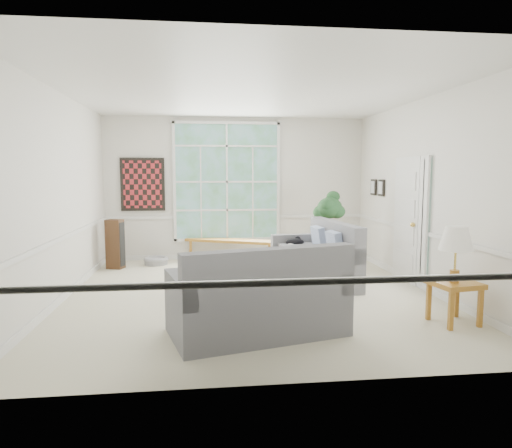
{
  "coord_description": "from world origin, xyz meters",
  "views": [
    {
      "loc": [
        -0.71,
        -6.74,
        1.83
      ],
      "look_at": [
        0.1,
        0.2,
        1.05
      ],
      "focal_mm": 32.0,
      "sensor_mm": 36.0,
      "label": 1
    }
  ],
  "objects_px": {
    "loveseat_front": "(257,288)",
    "coffee_table": "(217,276)",
    "loveseat_right": "(314,253)",
    "side_table": "(454,302)",
    "end_table": "(331,253)"
  },
  "relations": [
    {
      "from": "loveseat_front",
      "to": "end_table",
      "type": "distance_m",
      "value": 3.84
    },
    {
      "from": "loveseat_right",
      "to": "side_table",
      "type": "bearing_deg",
      "value": -68.59
    },
    {
      "from": "coffee_table",
      "to": "end_table",
      "type": "relative_size",
      "value": 1.54
    },
    {
      "from": "loveseat_right",
      "to": "loveseat_front",
      "type": "bearing_deg",
      "value": -124.63
    },
    {
      "from": "loveseat_right",
      "to": "coffee_table",
      "type": "distance_m",
      "value": 1.66
    },
    {
      "from": "loveseat_front",
      "to": "coffee_table",
      "type": "height_order",
      "value": "loveseat_front"
    },
    {
      "from": "side_table",
      "to": "coffee_table",
      "type": "bearing_deg",
      "value": 142.54
    },
    {
      "from": "coffee_table",
      "to": "end_table",
      "type": "xyz_separation_m",
      "value": [
        2.22,
        1.15,
        0.13
      ]
    },
    {
      "from": "coffee_table",
      "to": "side_table",
      "type": "relative_size",
      "value": 1.84
    },
    {
      "from": "coffee_table",
      "to": "end_table",
      "type": "bearing_deg",
      "value": 41.45
    },
    {
      "from": "loveseat_right",
      "to": "loveseat_front",
      "type": "relative_size",
      "value": 0.98
    },
    {
      "from": "coffee_table",
      "to": "end_table",
      "type": "height_order",
      "value": "end_table"
    },
    {
      "from": "end_table",
      "to": "loveseat_right",
      "type": "bearing_deg",
      "value": -119.34
    },
    {
      "from": "loveseat_right",
      "to": "coffee_table",
      "type": "height_order",
      "value": "loveseat_right"
    },
    {
      "from": "loveseat_right",
      "to": "side_table",
      "type": "relative_size",
      "value": 3.59
    }
  ]
}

